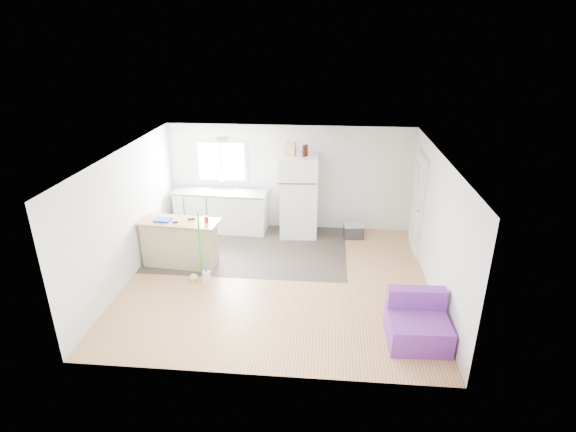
{
  "coord_description": "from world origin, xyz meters",
  "views": [
    {
      "loc": [
        0.84,
        -7.22,
        4.31
      ],
      "look_at": [
        0.13,
        0.7,
        1.01
      ],
      "focal_mm": 28.0,
      "sensor_mm": 36.0,
      "label": 1
    }
  ],
  "objects_px": {
    "kitchen_cabinets": "(221,210)",
    "mop": "(195,269)",
    "bottle_left": "(304,151)",
    "cleaner_jug": "(207,277)",
    "bottle_right": "(306,150)",
    "refrigerator": "(298,196)",
    "red_cup": "(206,219)",
    "blue_tray": "(163,220)",
    "purple_seat": "(417,324)",
    "cardboard_box": "(291,149)",
    "peninsula": "(180,242)",
    "cooler": "(353,230)"
  },
  "relations": [
    {
      "from": "cleaner_jug",
      "to": "red_cup",
      "type": "relative_size",
      "value": 2.43
    },
    {
      "from": "kitchen_cabinets",
      "to": "peninsula",
      "type": "relative_size",
      "value": 1.38
    },
    {
      "from": "red_cup",
      "to": "bottle_left",
      "type": "distance_m",
      "value": 2.54
    },
    {
      "from": "refrigerator",
      "to": "bottle_right",
      "type": "height_order",
      "value": "bottle_right"
    },
    {
      "from": "cleaner_jug",
      "to": "red_cup",
      "type": "height_order",
      "value": "red_cup"
    },
    {
      "from": "kitchen_cabinets",
      "to": "mop",
      "type": "height_order",
      "value": "mop"
    },
    {
      "from": "red_cup",
      "to": "refrigerator",
      "type": "bearing_deg",
      "value": 45.39
    },
    {
      "from": "refrigerator",
      "to": "red_cup",
      "type": "bearing_deg",
      "value": -138.68
    },
    {
      "from": "cooler",
      "to": "purple_seat",
      "type": "bearing_deg",
      "value": -84.38
    },
    {
      "from": "refrigerator",
      "to": "bottle_right",
      "type": "bearing_deg",
      "value": -16.59
    },
    {
      "from": "kitchen_cabinets",
      "to": "blue_tray",
      "type": "distance_m",
      "value": 1.94
    },
    {
      "from": "purple_seat",
      "to": "blue_tray",
      "type": "height_order",
      "value": "blue_tray"
    },
    {
      "from": "purple_seat",
      "to": "bottle_right",
      "type": "bearing_deg",
      "value": 115.68
    },
    {
      "from": "bottle_left",
      "to": "bottle_right",
      "type": "height_order",
      "value": "same"
    },
    {
      "from": "cleaner_jug",
      "to": "bottle_left",
      "type": "distance_m",
      "value": 3.31
    },
    {
      "from": "peninsula",
      "to": "red_cup",
      "type": "bearing_deg",
      "value": 3.88
    },
    {
      "from": "cooler",
      "to": "blue_tray",
      "type": "xyz_separation_m",
      "value": [
        -3.74,
        -1.58,
        0.78
      ]
    },
    {
      "from": "purple_seat",
      "to": "mop",
      "type": "relative_size",
      "value": 0.66
    },
    {
      "from": "cleaner_jug",
      "to": "bottle_right",
      "type": "height_order",
      "value": "bottle_right"
    },
    {
      "from": "kitchen_cabinets",
      "to": "refrigerator",
      "type": "relative_size",
      "value": 1.17
    },
    {
      "from": "red_cup",
      "to": "blue_tray",
      "type": "bearing_deg",
      "value": -178.92
    },
    {
      "from": "refrigerator",
      "to": "bottle_left",
      "type": "xyz_separation_m",
      "value": [
        0.11,
        -0.1,
        1.04
      ]
    },
    {
      "from": "bottle_right",
      "to": "cardboard_box",
      "type": "bearing_deg",
      "value": -176.99
    },
    {
      "from": "peninsula",
      "to": "blue_tray",
      "type": "distance_m",
      "value": 0.56
    },
    {
      "from": "red_cup",
      "to": "cardboard_box",
      "type": "bearing_deg",
      "value": 47.45
    },
    {
      "from": "red_cup",
      "to": "blue_tray",
      "type": "xyz_separation_m",
      "value": [
        -0.85,
        -0.02,
        -0.04
      ]
    },
    {
      "from": "cleaner_jug",
      "to": "mop",
      "type": "relative_size",
      "value": 0.21
    },
    {
      "from": "cardboard_box",
      "to": "mop",
      "type": "bearing_deg",
      "value": -126.16
    },
    {
      "from": "purple_seat",
      "to": "cleaner_jug",
      "type": "xyz_separation_m",
      "value": [
        -3.55,
        1.31,
        -0.14
      ]
    },
    {
      "from": "cooler",
      "to": "red_cup",
      "type": "xyz_separation_m",
      "value": [
        -2.89,
        -1.56,
        0.82
      ]
    },
    {
      "from": "purple_seat",
      "to": "cardboard_box",
      "type": "xyz_separation_m",
      "value": [
        -2.19,
        3.58,
        1.72
      ]
    },
    {
      "from": "mop",
      "to": "blue_tray",
      "type": "height_order",
      "value": "mop"
    },
    {
      "from": "kitchen_cabinets",
      "to": "peninsula",
      "type": "distance_m",
      "value": 1.77
    },
    {
      "from": "cleaner_jug",
      "to": "blue_tray",
      "type": "relative_size",
      "value": 0.97
    },
    {
      "from": "bottle_left",
      "to": "cleaner_jug",
      "type": "bearing_deg",
      "value": -126.41
    },
    {
      "from": "peninsula",
      "to": "red_cup",
      "type": "height_order",
      "value": "red_cup"
    },
    {
      "from": "cleaner_jug",
      "to": "cardboard_box",
      "type": "height_order",
      "value": "cardboard_box"
    },
    {
      "from": "cooler",
      "to": "cleaner_jug",
      "type": "bearing_deg",
      "value": -148.12
    },
    {
      "from": "purple_seat",
      "to": "cardboard_box",
      "type": "bearing_deg",
      "value": 119.71
    },
    {
      "from": "peninsula",
      "to": "bottle_left",
      "type": "distance_m",
      "value": 3.16
    },
    {
      "from": "peninsula",
      "to": "purple_seat",
      "type": "bearing_deg",
      "value": -20.12
    },
    {
      "from": "cleaner_jug",
      "to": "bottle_left",
      "type": "height_order",
      "value": "bottle_left"
    },
    {
      "from": "mop",
      "to": "red_cup",
      "type": "distance_m",
      "value": 0.96
    },
    {
      "from": "red_cup",
      "to": "blue_tray",
      "type": "distance_m",
      "value": 0.85
    },
    {
      "from": "blue_tray",
      "to": "refrigerator",
      "type": "bearing_deg",
      "value": 33.98
    },
    {
      "from": "bottle_right",
      "to": "refrigerator",
      "type": "bearing_deg",
      "value": 167.48
    },
    {
      "from": "peninsula",
      "to": "cooler",
      "type": "bearing_deg",
      "value": 29.18
    },
    {
      "from": "refrigerator",
      "to": "cardboard_box",
      "type": "xyz_separation_m",
      "value": [
        -0.16,
        -0.05,
        1.07
      ]
    },
    {
      "from": "mop",
      "to": "bottle_left",
      "type": "distance_m",
      "value": 3.32
    },
    {
      "from": "cooler",
      "to": "cardboard_box",
      "type": "bearing_deg",
      "value": 171.31
    }
  ]
}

